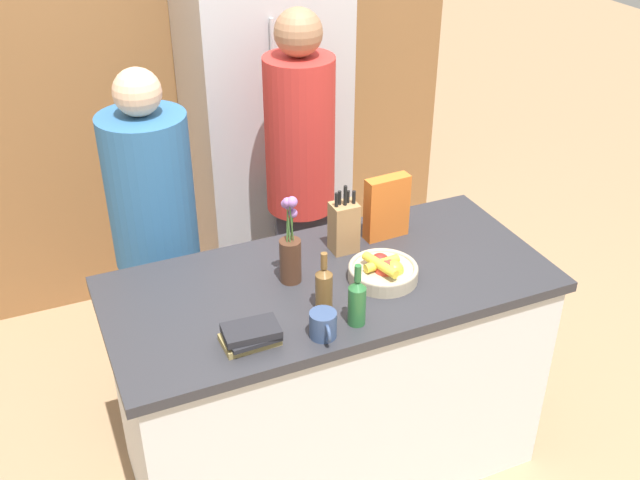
% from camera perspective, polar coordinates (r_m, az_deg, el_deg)
% --- Properties ---
extents(ground_plane, '(14.00, 14.00, 0.00)m').
position_cam_1_polar(ground_plane, '(3.40, 0.67, -16.23)').
color(ground_plane, '#A37F5B').
extents(kitchen_island, '(1.66, 0.77, 0.93)m').
position_cam_1_polar(kitchen_island, '(3.07, 0.73, -10.27)').
color(kitchen_island, silver).
rests_on(kitchen_island, ground_plane).
extents(back_wall_wood, '(2.86, 0.12, 2.60)m').
position_cam_1_polar(back_wall_wood, '(4.08, -9.21, 13.61)').
color(back_wall_wood, olive).
rests_on(back_wall_wood, ground_plane).
extents(refrigerator, '(0.74, 0.62, 1.99)m').
position_cam_1_polar(refrigerator, '(3.91, -4.27, 8.44)').
color(refrigerator, '#B7B7BC').
rests_on(refrigerator, ground_plane).
extents(fruit_bowl, '(0.26, 0.26, 0.10)m').
position_cam_1_polar(fruit_bowl, '(2.77, 4.88, -2.32)').
color(fruit_bowl, tan).
rests_on(fruit_bowl, kitchen_island).
extents(knife_block, '(0.10, 0.09, 0.29)m').
position_cam_1_polar(knife_block, '(2.91, 1.83, 1.05)').
color(knife_block, '#A87A4C').
rests_on(knife_block, kitchen_island).
extents(flower_vase, '(0.08, 0.08, 0.35)m').
position_cam_1_polar(flower_vase, '(2.71, -2.28, -0.88)').
color(flower_vase, '#4C2D1E').
rests_on(flower_vase, kitchen_island).
extents(cereal_box, '(0.19, 0.07, 0.26)m').
position_cam_1_polar(cereal_box, '(3.00, 5.11, 2.49)').
color(cereal_box, orange).
rests_on(cereal_box, kitchen_island).
extents(coffee_mug, '(0.09, 0.13, 0.09)m').
position_cam_1_polar(coffee_mug, '(2.48, 0.25, -6.49)').
color(coffee_mug, '#334770').
rests_on(coffee_mug, kitchen_island).
extents(book_stack, '(0.19, 0.14, 0.07)m').
position_cam_1_polar(book_stack, '(2.47, -5.30, -7.21)').
color(book_stack, '#99844C').
rests_on(book_stack, kitchen_island).
extents(bottle_oil, '(0.06, 0.06, 0.23)m').
position_cam_1_polar(bottle_oil, '(2.52, 2.84, -4.65)').
color(bottle_oil, '#286633').
rests_on(bottle_oil, kitchen_island).
extents(bottle_vinegar, '(0.06, 0.06, 0.23)m').
position_cam_1_polar(bottle_vinegar, '(2.59, 0.30, -3.61)').
color(bottle_vinegar, brown).
rests_on(bottle_vinegar, kitchen_island).
extents(person_at_sink, '(0.36, 0.36, 1.61)m').
position_cam_1_polar(person_at_sink, '(3.22, -12.42, 0.55)').
color(person_at_sink, '#383842').
rests_on(person_at_sink, ground_plane).
extents(person_in_blue, '(0.31, 0.31, 1.75)m').
position_cam_1_polar(person_in_blue, '(3.40, -1.50, 4.90)').
color(person_in_blue, '#383842').
rests_on(person_in_blue, ground_plane).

